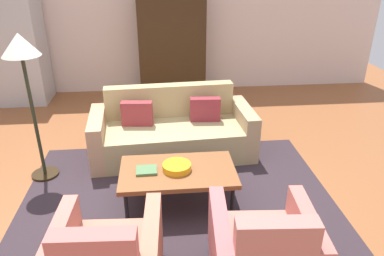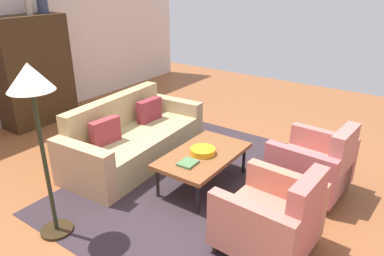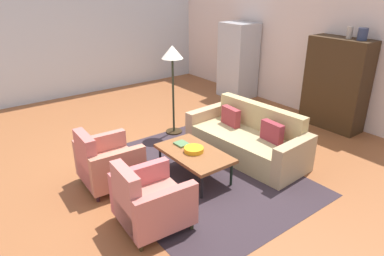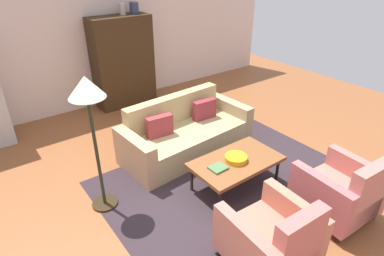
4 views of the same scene
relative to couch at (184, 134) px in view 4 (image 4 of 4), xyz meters
name	(u,v)px [view 4 (image 4 of 4)]	position (x,y,z in m)	size (l,w,h in m)	color
ground_plane	(198,195)	(-0.52, -1.05, -0.29)	(11.24, 11.24, 0.00)	brown
wall_back	(82,38)	(-0.52, 2.64, 1.11)	(9.37, 0.12, 2.80)	beige
area_rug	(232,184)	(0.01, -1.14, -0.28)	(3.40, 2.60, 0.01)	#32272D
couch	(184,134)	(0.00, 0.00, 0.00)	(2.15, 1.03, 0.86)	tan
coffee_table	(236,162)	(0.01, -1.19, 0.10)	(1.20, 0.70, 0.42)	black
armchair_left	(274,241)	(-0.60, -2.35, 0.06)	(0.84, 0.84, 0.88)	#341F17
armchair_right	(342,193)	(0.60, -2.35, 0.06)	(0.86, 0.86, 0.88)	#292823
fruit_bowl	(236,158)	(0.00, -1.19, 0.17)	(0.30, 0.30, 0.07)	gold
book_stack	(218,168)	(-0.32, -1.19, 0.15)	(0.22, 0.19, 0.03)	#4D7547
cabinet	(123,62)	(0.12, 2.29, 0.61)	(1.20, 0.51, 1.80)	#362413
vase_tall	(122,9)	(0.22, 2.29, 1.62)	(0.11, 0.11, 0.22)	#B0A091
vase_round	(134,8)	(0.47, 2.29, 1.62)	(0.18, 0.18, 0.22)	#2F3753
floor_lamp	(88,101)	(-1.58, -0.47, 1.16)	(0.40, 0.40, 1.72)	#2F2111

